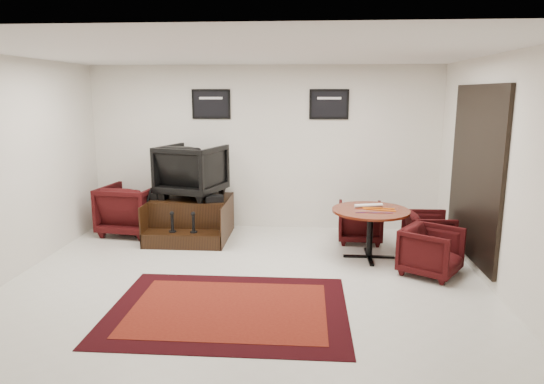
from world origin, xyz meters
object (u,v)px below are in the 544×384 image
(shine_podium, at_px, (191,219))
(armchair_side, at_px, (131,207))
(shine_chair, at_px, (192,168))
(table_chair_corner, at_px, (431,249))
(meeting_table, at_px, (371,215))
(table_chair_window, at_px, (429,231))
(table_chair_back, at_px, (360,220))

(shine_podium, relative_size, armchair_side, 1.40)
(shine_chair, relative_size, table_chair_corner, 1.38)
(shine_chair, relative_size, meeting_table, 0.88)
(table_chair_window, bearing_deg, shine_chair, 78.15)
(shine_podium, height_order, table_chair_back, table_chair_back)
(table_chair_window, bearing_deg, meeting_table, 107.14)
(meeting_table, relative_size, table_chair_back, 1.58)
(table_chair_corner, bearing_deg, shine_podium, 100.90)
(shine_podium, relative_size, shine_chair, 1.34)
(armchair_side, bearing_deg, shine_podium, -177.58)
(shine_chair, bearing_deg, armchair_side, 18.84)
(meeting_table, height_order, table_chair_back, meeting_table)
(table_chair_window, relative_size, table_chair_corner, 0.97)
(shine_chair, height_order, armchair_side, shine_chair)
(table_chair_back, bearing_deg, armchair_side, 0.52)
(shine_podium, distance_m, table_chair_back, 2.75)
(table_chair_back, bearing_deg, meeting_table, 97.15)
(shine_podium, xyz_separation_m, table_chair_corner, (3.52, -1.48, 0.05))
(meeting_table, xyz_separation_m, table_chair_corner, (0.72, -0.61, -0.28))
(shine_podium, distance_m, meeting_table, 2.95)
(table_chair_corner, bearing_deg, table_chair_back, 62.52)
(table_chair_window, distance_m, table_chair_corner, 0.92)
(shine_podium, xyz_separation_m, armchair_side, (-1.05, 0.11, 0.16))
(meeting_table, relative_size, table_chair_window, 1.63)
(meeting_table, distance_m, table_chair_window, 0.99)
(shine_podium, bearing_deg, table_chair_back, -1.58)
(table_chair_back, bearing_deg, shine_podium, 1.70)
(shine_podium, height_order, meeting_table, meeting_table)
(shine_podium, distance_m, table_chair_window, 3.75)
(armchair_side, distance_m, table_chair_corner, 4.84)
(shine_podium, xyz_separation_m, shine_chair, (0.00, 0.14, 0.83))
(meeting_table, distance_m, table_chair_corner, 0.98)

